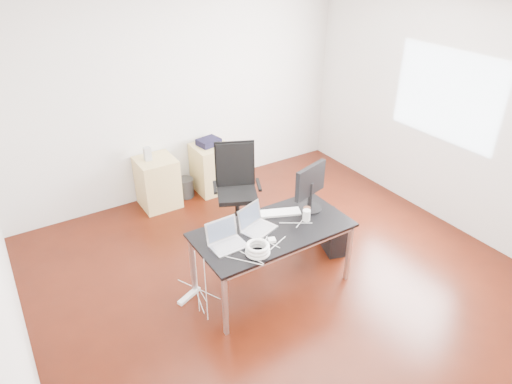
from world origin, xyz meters
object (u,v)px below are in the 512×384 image
filing_cabinet_right (212,168)px  desk (273,233)px  pc_tower (332,232)px  office_chair (236,184)px  filing_cabinet_left (158,182)px

filing_cabinet_right → desk: bearing=-101.2°
filing_cabinet_right → pc_tower: bearing=-75.2°
pc_tower → desk: bearing=-151.3°
pc_tower → filing_cabinet_right: bearing=123.1°
desk → filing_cabinet_right: size_ratio=2.29×
office_chair → pc_tower: bearing=-31.0°
desk → pc_tower: desk is taller
office_chair → filing_cabinet_right: office_chair is taller
desk → filing_cabinet_right: desk is taller
office_chair → filing_cabinet_right: size_ratio=1.54×
filing_cabinet_left → filing_cabinet_right: size_ratio=1.00×
filing_cabinet_left → filing_cabinet_right: bearing=0.0°
desk → pc_tower: (0.98, 0.18, -0.46)m
office_chair → filing_cabinet_left: (-0.67, 1.01, -0.26)m
office_chair → filing_cabinet_right: bearing=105.1°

